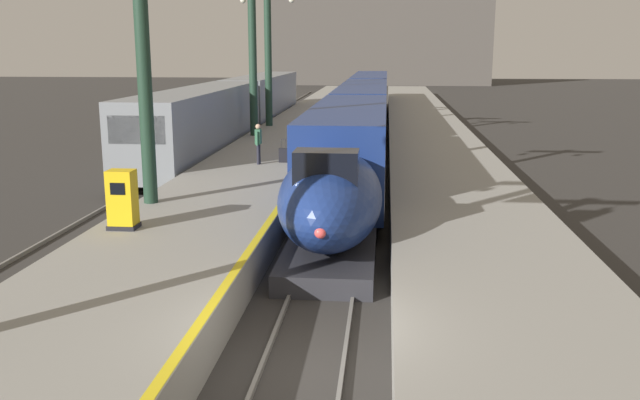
# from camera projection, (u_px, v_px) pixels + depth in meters

# --- Properties ---
(ground_plane) EXTENTS (260.00, 260.00, 0.00)m
(ground_plane) POSITION_uv_depth(u_px,v_px,m) (300.00, 377.00, 12.40)
(ground_plane) COLOR #33302D
(platform_left) EXTENTS (4.80, 110.00, 1.05)m
(platform_left) POSITION_uv_depth(u_px,v_px,m) (282.00, 150.00, 36.72)
(platform_left) COLOR gray
(platform_left) RESTS_ON ground
(platform_right) EXTENTS (4.80, 110.00, 1.05)m
(platform_right) POSITION_uv_depth(u_px,v_px,m) (435.00, 152.00, 35.96)
(platform_right) COLOR gray
(platform_right) RESTS_ON ground
(platform_left_safety_stripe) EXTENTS (0.20, 107.80, 0.01)m
(platform_left_safety_stripe) POSITION_uv_depth(u_px,v_px,m) (325.00, 140.00, 36.39)
(platform_left_safety_stripe) COLOR yellow
(platform_left_safety_stripe) RESTS_ON platform_left
(rail_main_left) EXTENTS (0.08, 110.00, 0.12)m
(rail_main_left) POSITION_uv_depth(u_px,v_px,m) (347.00, 152.00, 39.19)
(rail_main_left) COLOR slate
(rail_main_left) RESTS_ON ground
(rail_main_right) EXTENTS (0.08, 110.00, 0.12)m
(rail_main_right) POSITION_uv_depth(u_px,v_px,m) (373.00, 152.00, 39.05)
(rail_main_right) COLOR slate
(rail_main_right) RESTS_ON ground
(rail_secondary_left) EXTENTS (0.08, 110.00, 0.12)m
(rail_secondary_left) POSITION_uv_depth(u_px,v_px,m) (208.00, 150.00, 39.94)
(rail_secondary_left) COLOR slate
(rail_secondary_left) RESTS_ON ground
(rail_secondary_right) EXTENTS (0.08, 110.00, 0.12)m
(rail_secondary_right) POSITION_uv_depth(u_px,v_px,m) (233.00, 150.00, 39.80)
(rail_secondary_right) COLOR slate
(rail_secondary_right) RESTS_ON ground
(highspeed_train_main) EXTENTS (2.92, 56.19, 3.60)m
(highspeed_train_main) POSITION_uv_depth(u_px,v_px,m) (363.00, 113.00, 42.26)
(highspeed_train_main) COLOR navy
(highspeed_train_main) RESTS_ON ground
(regional_train_adjacent) EXTENTS (2.85, 36.60, 3.80)m
(regional_train_adjacent) POSITION_uv_depth(u_px,v_px,m) (237.00, 107.00, 44.14)
(regional_train_adjacent) COLOR gray
(regional_train_adjacent) RESTS_ON ground
(station_column_mid) EXTENTS (4.00, 0.68, 10.31)m
(station_column_mid) POSITION_uv_depth(u_px,v_px,m) (140.00, 2.00, 20.39)
(station_column_mid) COLOR #1E3828
(station_column_mid) RESTS_ON platform_left
(station_column_far) EXTENTS (4.00, 0.68, 9.85)m
(station_column_far) POSITION_uv_depth(u_px,v_px,m) (252.00, 28.00, 37.27)
(station_column_far) COLOR #1E3828
(station_column_far) RESTS_ON platform_left
(station_column_distant) EXTENTS (4.00, 0.68, 8.59)m
(station_column_distant) POSITION_uv_depth(u_px,v_px,m) (268.00, 41.00, 42.27)
(station_column_distant) COLOR #1E3828
(station_column_distant) RESTS_ON platform_left
(passenger_near_edge) EXTENTS (0.23, 0.57, 1.69)m
(passenger_near_edge) POSITION_uv_depth(u_px,v_px,m) (258.00, 141.00, 28.72)
(passenger_near_edge) COLOR #23232D
(passenger_near_edge) RESTS_ON platform_left
(rolling_suitcase) EXTENTS (0.40, 0.22, 0.98)m
(rolling_suitcase) POSITION_uv_depth(u_px,v_px,m) (284.00, 155.00, 29.33)
(rolling_suitcase) COLOR black
(rolling_suitcase) RESTS_ON platform_left
(ticket_machine_yellow) EXTENTS (0.76, 0.62, 1.60)m
(ticket_machine_yellow) POSITION_uv_depth(u_px,v_px,m) (122.00, 202.00, 18.41)
(ticket_machine_yellow) COLOR yellow
(ticket_machine_yellow) RESTS_ON platform_left
(terminus_back_wall) EXTENTS (36.00, 2.00, 14.00)m
(terminus_back_wall) POSITION_uv_depth(u_px,v_px,m) (379.00, 41.00, 110.04)
(terminus_back_wall) COLOR #4C4742
(terminus_back_wall) RESTS_ON ground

